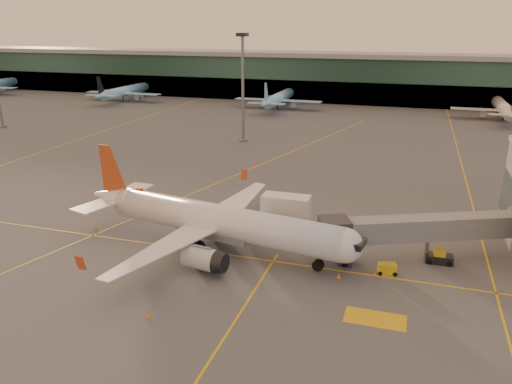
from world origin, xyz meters
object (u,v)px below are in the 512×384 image
(main_airplane, at_px, (214,221))
(gpu_cart, at_px, (387,269))
(pushback_tug, at_px, (439,258))
(catering_truck, at_px, (286,211))

(main_airplane, relative_size, gpu_cart, 16.61)
(main_airplane, relative_size, pushback_tug, 12.06)
(catering_truck, height_order, gpu_cart, catering_truck)
(catering_truck, xyz_separation_m, pushback_tug, (20.17, -4.08, -2.25))
(gpu_cart, bearing_deg, pushback_tug, 28.12)
(catering_truck, bearing_deg, gpu_cart, -32.43)
(main_airplane, bearing_deg, catering_truck, 59.55)
(main_airplane, distance_m, gpu_cart, 21.86)
(main_airplane, bearing_deg, pushback_tug, 18.94)
(main_airplane, height_order, gpu_cart, main_airplane)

